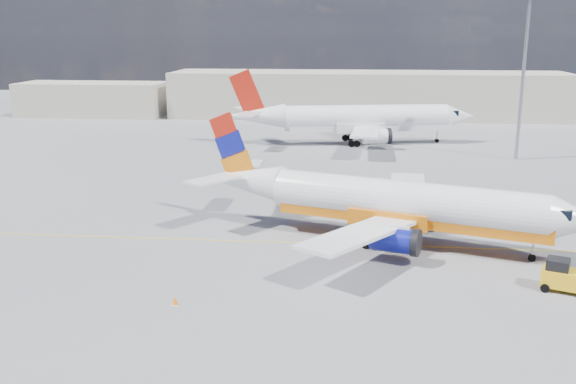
# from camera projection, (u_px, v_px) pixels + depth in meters

# --- Properties ---
(ground) EXTENTS (240.00, 240.00, 0.00)m
(ground) POSITION_uv_depth(u_px,v_px,m) (320.00, 258.00, 44.13)
(ground) COLOR slate
(ground) RESTS_ON ground
(taxi_line) EXTENTS (70.00, 0.15, 0.01)m
(taxi_line) POSITION_uv_depth(u_px,v_px,m) (322.00, 244.00, 47.02)
(taxi_line) COLOR gold
(taxi_line) RESTS_ON ground
(terminal_main) EXTENTS (70.00, 14.00, 8.00)m
(terminal_main) POSITION_uv_depth(u_px,v_px,m) (368.00, 95.00, 115.07)
(terminal_main) COLOR #B3AC9A
(terminal_main) RESTS_ON ground
(terminal_annex) EXTENTS (26.00, 10.00, 6.00)m
(terminal_annex) POSITION_uv_depth(u_px,v_px,m) (93.00, 99.00, 117.05)
(terminal_annex) COLOR #B3AC9A
(terminal_annex) RESTS_ON ground
(main_jet) EXTENTS (29.64, 22.49, 9.01)m
(main_jet) POSITION_uv_depth(u_px,v_px,m) (392.00, 203.00, 46.65)
(main_jet) COLOR white
(main_jet) RESTS_ON ground
(second_jet) EXTENTS (33.95, 26.29, 10.25)m
(second_jet) POSITION_uv_depth(u_px,v_px,m) (358.00, 119.00, 87.54)
(second_jet) COLOR white
(second_jet) RESTS_ON ground
(gse_tug) EXTENTS (3.10, 2.58, 1.95)m
(gse_tug) POSITION_uv_depth(u_px,v_px,m) (565.00, 276.00, 38.26)
(gse_tug) COLOR black
(gse_tug) RESTS_ON ground
(traffic_cone) EXTENTS (0.39, 0.39, 0.54)m
(traffic_cone) POSITION_uv_depth(u_px,v_px,m) (175.00, 301.00, 36.44)
(traffic_cone) COLOR white
(traffic_cone) RESTS_ON ground
(floodlight_mast) EXTENTS (1.42, 1.42, 19.51)m
(floodlight_mast) POSITION_uv_depth(u_px,v_px,m) (524.00, 61.00, 74.93)
(floodlight_mast) COLOR #96979E
(floodlight_mast) RESTS_ON ground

